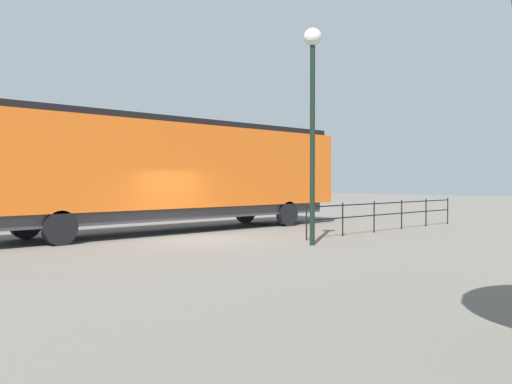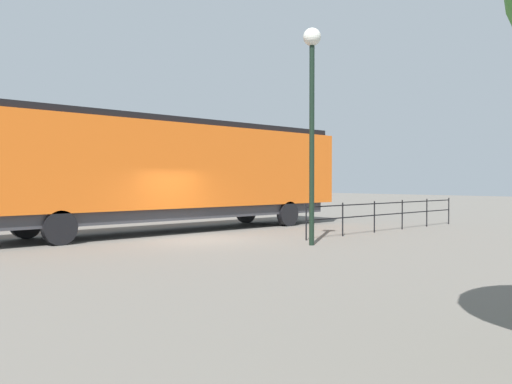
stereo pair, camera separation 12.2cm
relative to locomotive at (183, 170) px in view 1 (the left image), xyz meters
name	(u,v)px [view 1 (the left image)]	position (x,y,z in m)	size (l,w,h in m)	color
ground_plane	(198,240)	(3.11, -1.66, -2.46)	(120.00, 120.00, 0.00)	#666059
locomotive	(183,170)	(0.00, 0.00, 0.00)	(3.04, 16.39, 4.42)	orange
lamp_post	(313,89)	(6.83, -0.05, 2.44)	(0.56, 0.56, 6.79)	black
platform_fence	(388,211)	(5.79, 5.93, -1.66)	(0.05, 10.14, 1.23)	black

